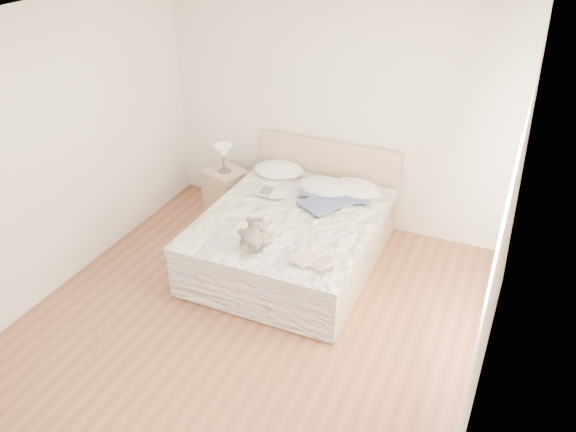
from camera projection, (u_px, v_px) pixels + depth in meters
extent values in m
cube|color=brown|center=(244.00, 327.00, 5.18)|extent=(4.00, 4.50, 0.00)
cube|color=white|center=(228.00, 25.00, 3.81)|extent=(4.00, 4.50, 0.00)
cube|color=silver|center=(332.00, 110.00, 6.27)|extent=(4.00, 0.02, 2.70)
cube|color=silver|center=(17.00, 403.00, 2.72)|extent=(4.00, 0.02, 2.70)
cube|color=silver|center=(46.00, 157.00, 5.19)|extent=(0.02, 4.50, 2.70)
cube|color=silver|center=(497.00, 256.00, 3.80)|extent=(0.02, 4.50, 2.70)
cube|color=white|center=(503.00, 222.00, 3.99)|extent=(0.02, 1.30, 1.10)
cube|color=tan|center=(293.00, 253.00, 6.04)|extent=(1.68, 2.08, 0.20)
cube|color=white|center=(293.00, 234.00, 5.91)|extent=(1.60, 2.00, 0.30)
cube|color=white|center=(291.00, 221.00, 5.77)|extent=(1.72, 2.05, 0.10)
cube|color=tan|center=(328.00, 180.00, 6.65)|extent=(1.70, 0.06, 1.00)
cube|color=tan|center=(226.00, 191.00, 6.88)|extent=(0.55, 0.52, 0.56)
cylinder|color=#453F3C|center=(225.00, 171.00, 6.72)|extent=(0.16, 0.16, 0.02)
cylinder|color=#433D39|center=(224.00, 162.00, 6.66)|extent=(0.03, 0.03, 0.21)
cone|color=beige|center=(223.00, 151.00, 6.59)|extent=(0.27, 0.27, 0.16)
ellipsoid|color=white|center=(279.00, 170.00, 6.58)|extent=(0.65, 0.51, 0.18)
ellipsoid|color=silver|center=(324.00, 187.00, 6.20)|extent=(0.63, 0.45, 0.18)
ellipsoid|color=white|center=(356.00, 189.00, 6.17)|extent=(0.65, 0.51, 0.18)
cube|color=silver|center=(273.00, 193.00, 6.10)|extent=(0.34, 0.25, 0.02)
cube|color=beige|center=(314.00, 260.00, 5.01)|extent=(0.42, 0.35, 0.02)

